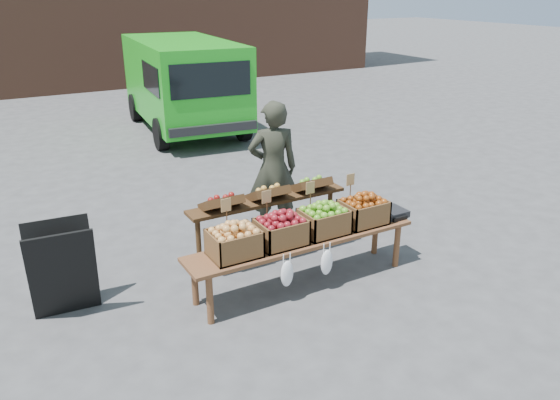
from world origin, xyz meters
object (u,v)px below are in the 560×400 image
chalkboard_sign (62,269)px  crate_golden_apples (234,243)px  display_bench (302,261)px  weighing_scale (391,213)px  delivery_van (184,86)px  vendor (273,169)px  crate_russet_pears (281,232)px  crate_green_apples (363,212)px  crate_red_apples (324,222)px  back_table (268,220)px

chalkboard_sign → crate_golden_apples: chalkboard_sign is taller
display_bench → weighing_scale: weighing_scale is taller
delivery_van → vendor: (-0.99, -5.95, -0.11)m
chalkboard_sign → display_bench: (2.40, -0.73, -0.21)m
crate_golden_apples → weighing_scale: crate_golden_apples is taller
crate_golden_apples → weighing_scale: size_ratio=1.47×
crate_golden_apples → crate_russet_pears: size_ratio=1.00×
vendor → crate_green_apples: bearing=123.2°
weighing_scale → crate_golden_apples: bearing=180.0°
chalkboard_sign → weighing_scale: 3.72m
display_bench → crate_green_apples: (0.82, 0.00, 0.42)m
crate_russet_pears → crate_red_apples: size_ratio=1.00×
back_table → delivery_van: bearing=77.7°
vendor → back_table: bearing=73.3°
crate_russet_pears → crate_green_apples: same height
crate_red_apples → weighing_scale: (0.98, 0.00, -0.10)m
weighing_scale → delivery_van: bearing=88.8°
vendor → crate_green_apples: (0.41, -1.40, -0.19)m
display_bench → chalkboard_sign: bearing=163.0°
crate_russet_pears → weighing_scale: crate_russet_pears is taller
vendor → display_bench: (-0.41, -1.40, -0.62)m
vendor → weighing_scale: vendor is taller
crate_green_apples → chalkboard_sign: bearing=167.2°
crate_red_apples → delivery_van: bearing=81.3°
crate_russet_pears → crate_green_apples: bearing=0.0°
back_table → crate_russet_pears: bearing=-108.3°
vendor → display_bench: size_ratio=0.67×
delivery_van → chalkboard_sign: size_ratio=4.60×
delivery_van → display_bench: 7.51m
vendor → crate_russet_pears: vendor is taller
vendor → crate_golden_apples: size_ratio=3.62×
crate_green_apples → weighing_scale: 0.44m
vendor → crate_red_apples: vendor is taller
vendor → crate_green_apples: vendor is taller
back_table → weighing_scale: (1.29, -0.72, 0.09)m
vendor → display_bench: 1.58m
crate_golden_apples → vendor: bearing=48.5°
delivery_van → vendor: size_ratio=2.50×
crate_golden_apples → crate_russet_pears: same height
crate_green_apples → crate_red_apples: bearing=180.0°
chalkboard_sign → crate_red_apples: 2.78m
delivery_van → crate_red_apples: delivery_van is taller
chalkboard_sign → weighing_scale: (3.65, -0.73, 0.12)m
crate_golden_apples → weighing_scale: 2.08m
crate_russet_pears → crate_red_apples: 0.55m
display_bench → crate_golden_apples: bearing=180.0°
back_table → weighing_scale: size_ratio=6.18×
vendor → crate_golden_apples: vendor is taller
chalkboard_sign → weighing_scale: chalkboard_sign is taller
chalkboard_sign → weighing_scale: bearing=-6.5°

